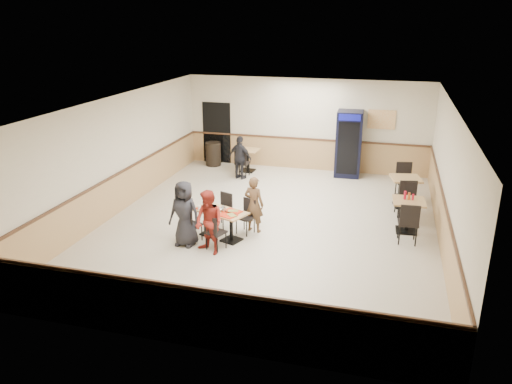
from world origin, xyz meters
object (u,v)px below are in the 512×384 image
(diner_woman_left, at_px, (185,214))
(side_table_near, at_px, (408,211))
(lone_diner, at_px, (240,158))
(main_table, at_px, (221,220))
(diner_man_opposite, at_px, (254,204))
(pepsi_cooler, at_px, (349,144))
(back_table, at_px, (248,157))
(trash_bin, at_px, (213,154))
(diner_woman_right, at_px, (209,223))
(side_table_far, at_px, (405,187))

(diner_woman_left, bearing_deg, side_table_near, 29.60)
(lone_diner, bearing_deg, diner_woman_left, 108.62)
(main_table, relative_size, diner_man_opposite, 1.02)
(side_table_near, distance_m, pepsi_cooler, 4.54)
(diner_man_opposite, xyz_separation_m, back_table, (-1.51, 4.67, -0.19))
(diner_woman_left, distance_m, lone_diner, 4.96)
(diner_man_opposite, height_order, lone_diner, lone_diner)
(diner_man_opposite, bearing_deg, trash_bin, -48.70)
(main_table, height_order, diner_woman_right, diner_woman_right)
(main_table, height_order, side_table_far, side_table_far)
(diner_man_opposite, relative_size, back_table, 1.84)
(diner_woman_right, distance_m, diner_man_opposite, 1.51)
(side_table_far, relative_size, pepsi_cooler, 0.43)
(diner_man_opposite, bearing_deg, lone_diner, -56.70)
(main_table, xyz_separation_m, trash_bin, (-2.20, 5.58, -0.04))
(side_table_near, bearing_deg, main_table, -160.22)
(side_table_near, height_order, back_table, side_table_near)
(side_table_near, distance_m, trash_bin, 7.56)
(lone_diner, height_order, side_table_far, lone_diner)
(main_table, relative_size, diner_woman_right, 0.98)
(diner_woman_left, xyz_separation_m, back_table, (-0.24, 5.79, -0.25))
(main_table, height_order, trash_bin, trash_bin)
(diner_man_opposite, height_order, pepsi_cooler, pepsi_cooler)
(lone_diner, xyz_separation_m, side_table_near, (5.02, -2.90, -0.16))
(diner_woman_right, bearing_deg, side_table_near, 56.16)
(side_table_near, bearing_deg, back_table, 143.34)
(main_table, height_order, lone_diner, lone_diner)
(side_table_near, bearing_deg, pepsi_cooler, 113.56)
(side_table_near, relative_size, back_table, 1.07)
(side_table_near, bearing_deg, lone_diner, 149.98)
(diner_woman_left, distance_m, diner_woman_right, 0.71)
(diner_woman_right, relative_size, trash_bin, 1.74)
(side_table_far, xyz_separation_m, trash_bin, (-6.30, 2.37, -0.14))
(diner_man_opposite, distance_m, side_table_near, 3.64)
(side_table_far, distance_m, pepsi_cooler, 3.02)
(diner_man_opposite, bearing_deg, main_table, 53.32)
(side_table_far, bearing_deg, back_table, 157.85)
(diner_man_opposite, bearing_deg, pepsi_cooler, -96.91)
(main_table, distance_m, side_table_near, 4.41)
(main_table, xyz_separation_m, side_table_near, (4.15, 1.49, 0.08))
(diner_woman_right, bearing_deg, diner_man_opposite, 93.02)
(diner_man_opposite, height_order, side_table_far, diner_man_opposite)
(trash_bin, bearing_deg, diner_man_opposite, -60.47)
(back_table, bearing_deg, diner_woman_right, -81.54)
(diner_woman_left, bearing_deg, diner_woman_right, -14.21)
(diner_woman_left, height_order, side_table_far, diner_woman_left)
(side_table_near, xyz_separation_m, back_table, (-5.02, 3.74, -0.04))
(pepsi_cooler, bearing_deg, diner_woman_right, -111.84)
(diner_woman_right, xyz_separation_m, pepsi_cooler, (2.32, 6.44, 0.34))
(diner_woman_left, relative_size, diner_woman_right, 1.06)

